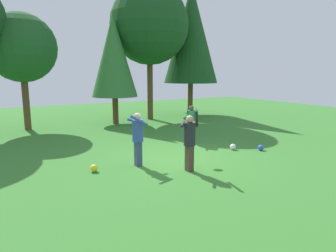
# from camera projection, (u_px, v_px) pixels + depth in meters

# --- Properties ---
(ground_plane) EXTENTS (40.00, 40.00, 0.00)m
(ground_plane) POSITION_uv_depth(u_px,v_px,m) (176.00, 159.00, 10.05)
(ground_plane) COLOR #387A2D
(person_thrower) EXTENTS (0.67, 0.67, 1.84)m
(person_thrower) POSITION_uv_depth(u_px,v_px,m) (190.00, 138.00, 8.71)
(person_thrower) COLOR #4C382D
(person_thrower) RESTS_ON ground_plane
(person_catcher) EXTENTS (0.70, 0.71, 1.56)m
(person_catcher) POSITION_uv_depth(u_px,v_px,m) (191.00, 121.00, 12.32)
(person_catcher) COLOR gray
(person_catcher) RESTS_ON ground_plane
(person_bystander) EXTENTS (0.64, 0.58, 1.68)m
(person_bystander) POSITION_uv_depth(u_px,v_px,m) (138.00, 135.00, 9.19)
(person_bystander) COLOR #38476B
(person_bystander) RESTS_ON ground_plane
(frisbee) EXTENTS (0.38, 0.38, 0.07)m
(frisbee) POSITION_uv_depth(u_px,v_px,m) (192.00, 123.00, 9.71)
(frisbee) COLOR orange
(ball_blue) EXTENTS (0.22, 0.22, 0.22)m
(ball_blue) POSITION_uv_depth(u_px,v_px,m) (261.00, 148.00, 11.20)
(ball_blue) COLOR blue
(ball_blue) RESTS_ON ground_plane
(ball_yellow) EXTENTS (0.23, 0.23, 0.23)m
(ball_yellow) POSITION_uv_depth(u_px,v_px,m) (94.00, 168.00, 8.77)
(ball_yellow) COLOR yellow
(ball_yellow) RESTS_ON ground_plane
(ball_white) EXTENTS (0.23, 0.23, 0.23)m
(ball_white) POSITION_uv_depth(u_px,v_px,m) (233.00, 147.00, 11.31)
(ball_white) COLOR white
(ball_white) RESTS_ON ground_plane
(tree_center) EXTENTS (2.56, 2.56, 6.12)m
(tree_center) POSITION_uv_depth(u_px,v_px,m) (114.00, 56.00, 16.49)
(tree_center) COLOR brown
(tree_center) RESTS_ON ground_plane
(tree_right) EXTENTS (4.75, 4.75, 8.11)m
(tree_right) POSITION_uv_depth(u_px,v_px,m) (149.00, 25.00, 17.88)
(tree_right) COLOR brown
(tree_right) RESTS_ON ground_plane
(tree_left) EXTENTS (3.40, 3.40, 5.82)m
(tree_left) POSITION_uv_depth(u_px,v_px,m) (22.00, 48.00, 14.67)
(tree_left) COLOR brown
(tree_left) RESTS_ON ground_plane
(tree_far_right) EXTENTS (3.64, 3.64, 8.69)m
(tree_far_right) POSITION_uv_depth(u_px,v_px,m) (191.00, 34.00, 19.85)
(tree_far_right) COLOR brown
(tree_far_right) RESTS_ON ground_plane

